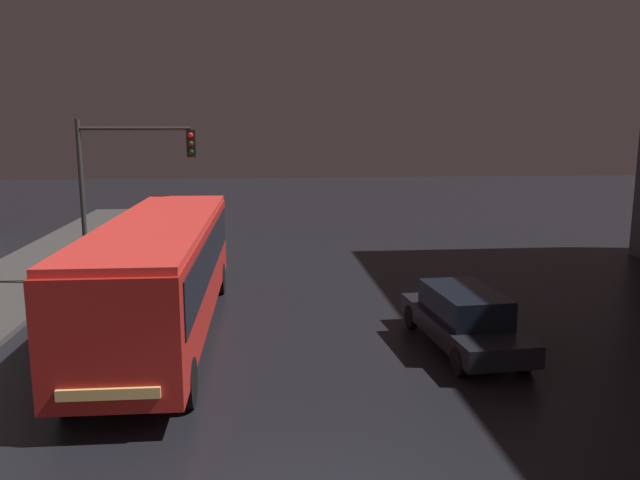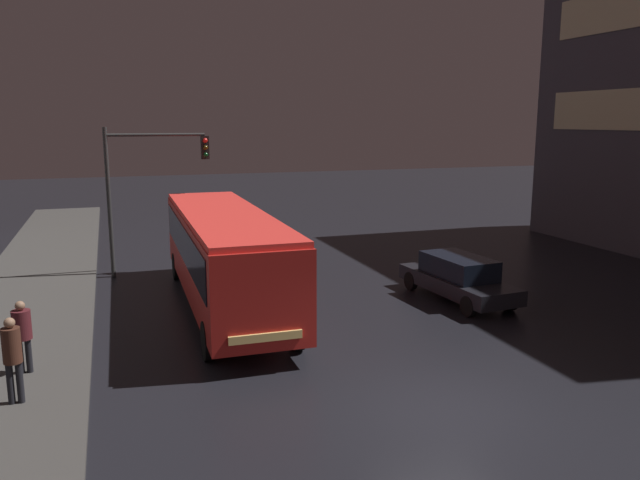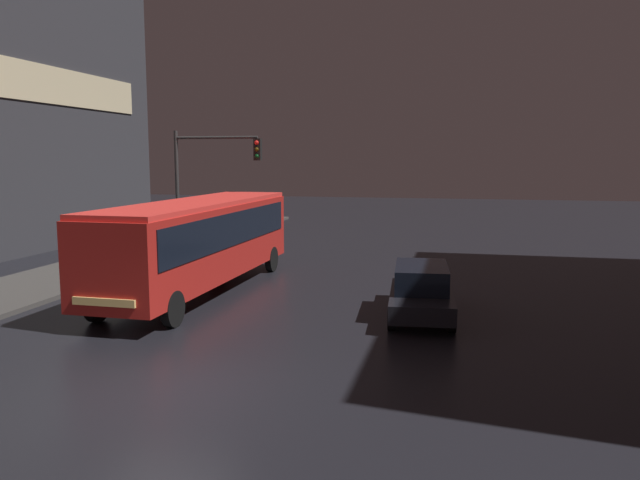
# 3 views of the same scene
# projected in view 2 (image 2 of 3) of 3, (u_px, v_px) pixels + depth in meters

# --- Properties ---
(ground_plane) EXTENTS (120.00, 120.00, 0.00)m
(ground_plane) POSITION_uv_depth(u_px,v_px,m) (444.00, 410.00, 12.95)
(ground_plane) COLOR black
(sidewalk_left) EXTENTS (4.00, 48.00, 0.15)m
(sidewalk_left) POSITION_uv_depth(u_px,v_px,m) (26.00, 311.00, 19.39)
(sidewalk_left) COLOR #3D3A38
(sidewalk_left) RESTS_ON ground
(bus_near) EXTENTS (2.73, 11.45, 3.12)m
(bus_near) POSITION_uv_depth(u_px,v_px,m) (224.00, 249.00, 19.64)
(bus_near) COLOR #AD1E19
(bus_near) RESTS_ON ground
(car_taxi) EXTENTS (2.10, 4.88, 1.48)m
(car_taxi) POSITION_uv_depth(u_px,v_px,m) (458.00, 277.00, 20.82)
(car_taxi) COLOR black
(car_taxi) RESTS_ON ground
(pedestrian_near) EXTENTS (0.55, 0.55, 1.72)m
(pedestrian_near) POSITION_uv_depth(u_px,v_px,m) (22.00, 330.00, 14.28)
(pedestrian_near) COLOR black
(pedestrian_near) RESTS_ON sidewalk_left
(pedestrian_far) EXTENTS (0.39, 0.39, 1.84)m
(pedestrian_far) POSITION_uv_depth(u_px,v_px,m) (12.00, 353.00, 12.71)
(pedestrian_far) COLOR black
(pedestrian_far) RESTS_ON sidewalk_left
(traffic_light_main) EXTENTS (3.89, 0.35, 5.68)m
(traffic_light_main) POSITION_uv_depth(u_px,v_px,m) (147.00, 174.00, 23.70)
(traffic_light_main) COLOR #2D2D2D
(traffic_light_main) RESTS_ON ground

